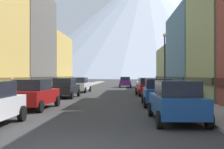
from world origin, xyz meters
TOP-DOWN VIEW (x-y plane):
  - sidewalk_left at (-6.25, 35.00)m, footprint 2.50×100.00m
  - sidewalk_right at (6.25, 35.00)m, footprint 2.50×100.00m
  - storefront_left_2 at (-12.46, 24.80)m, footprint 10.22×10.30m
  - storefront_left_3 at (-10.55, 35.62)m, footprint 6.40×11.11m
  - storefront_right_2 at (10.99, 27.74)m, footprint 7.28×13.14m
  - storefront_right_3 at (12.01, 40.97)m, footprint 9.31×12.28m
  - car_left_1 at (-3.80, 9.44)m, footprint 2.21×4.47m
  - car_left_2 at (-3.80, 18.10)m, footprint 2.14×4.44m
  - car_left_3 at (-3.80, 26.47)m, footprint 2.22×4.47m
  - car_right_0 at (3.80, 5.12)m, footprint 2.12×4.43m
  - car_right_1 at (3.80, 11.93)m, footprint 2.13×4.43m
  - car_right_2 at (3.80, 21.13)m, footprint 2.25×4.48m
  - car_driving_0 at (1.60, 41.45)m, footprint 2.06×4.40m
  - potted_plant_0 at (7.00, 14.43)m, footprint 0.53×0.53m
  - potted_plant_1 at (-7.00, 13.85)m, footprint 0.57×0.57m
  - pedestrian_0 at (-6.25, 12.12)m, footprint 0.36×0.36m
  - streetlamp_right at (5.35, 19.88)m, footprint 0.36×0.36m
  - mountain_backdrop at (20.83, 260.00)m, footprint 228.05×228.05m

SIDE VIEW (x-z plane):
  - sidewalk_left at x=-6.25m, z-range 0.00..0.15m
  - sidewalk_right at x=6.25m, z-range 0.00..0.15m
  - potted_plant_1 at x=-7.00m, z-range 0.15..0.98m
  - potted_plant_0 at x=7.00m, z-range 0.21..1.08m
  - car_left_1 at x=-3.80m, z-range 0.01..1.79m
  - car_left_2 at x=-3.80m, z-range 0.01..1.79m
  - car_left_3 at x=-3.80m, z-range 0.01..1.79m
  - car_right_0 at x=3.80m, z-range 0.01..1.79m
  - car_right_1 at x=3.80m, z-range 0.01..1.79m
  - car_right_2 at x=3.80m, z-range 0.01..1.79m
  - car_driving_0 at x=1.60m, z-range 0.01..1.79m
  - pedestrian_0 at x=-6.25m, z-range 0.09..1.79m
  - storefront_right_3 at x=12.01m, z-range -0.12..6.53m
  - storefront_left_3 at x=-10.55m, z-range -0.15..8.01m
  - streetlamp_right at x=5.35m, z-range 1.06..6.92m
  - storefront_right_2 at x=10.99m, z-range -0.17..9.62m
  - storefront_left_2 at x=-12.46m, z-range -0.18..11.37m
  - mountain_backdrop at x=20.83m, z-range 0.00..99.29m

